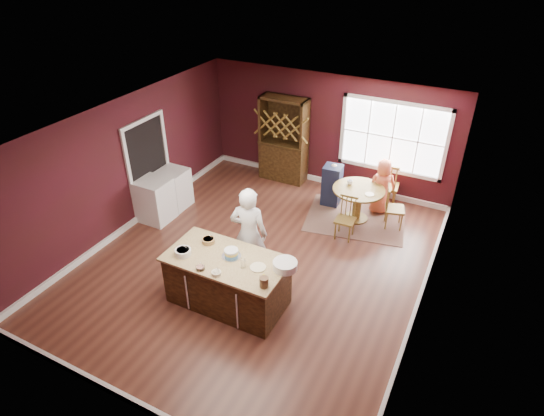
# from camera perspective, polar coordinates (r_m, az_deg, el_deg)

# --- Properties ---
(room_shell) EXTENTS (7.00, 7.00, 7.00)m
(room_shell) POSITION_cam_1_polar(r_m,az_deg,el_deg) (7.98, -1.88, 1.09)
(room_shell) COLOR brown
(room_shell) RESTS_ON ground
(window) EXTENTS (2.36, 0.10, 1.66)m
(window) POSITION_cam_1_polar(r_m,az_deg,el_deg) (10.41, 14.90, 8.57)
(window) COLOR white
(window) RESTS_ON room_shell
(doorway) EXTENTS (0.08, 1.26, 2.13)m
(doorway) POSITION_cam_1_polar(r_m,az_deg,el_deg) (10.13, -15.16, 4.90)
(doorway) COLOR white
(doorway) RESTS_ON room_shell
(kitchen_island) EXTENTS (1.98, 1.03, 0.92)m
(kitchen_island) POSITION_cam_1_polar(r_m,az_deg,el_deg) (7.63, -5.57, -9.15)
(kitchen_island) COLOR black
(kitchen_island) RESTS_ON ground
(dining_table) EXTENTS (1.10, 1.10, 0.75)m
(dining_table) POSITION_cam_1_polar(r_m,az_deg,el_deg) (9.81, 10.73, 1.29)
(dining_table) COLOR brown
(dining_table) RESTS_ON ground
(baker) EXTENTS (0.74, 0.57, 1.80)m
(baker) POSITION_cam_1_polar(r_m,az_deg,el_deg) (7.87, -2.91, -3.30)
(baker) COLOR silver
(baker) RESTS_ON ground
(layer_cake) EXTENTS (0.32, 0.32, 0.13)m
(layer_cake) POSITION_cam_1_polar(r_m,az_deg,el_deg) (7.32, -5.13, -5.66)
(layer_cake) COLOR silver
(layer_cake) RESTS_ON kitchen_island
(bowl_blue) EXTENTS (0.26, 0.26, 0.10)m
(bowl_blue) POSITION_cam_1_polar(r_m,az_deg,el_deg) (7.48, -11.09, -5.44)
(bowl_blue) COLOR white
(bowl_blue) RESTS_ON kitchen_island
(bowl_yellow) EXTENTS (0.22, 0.22, 0.08)m
(bowl_yellow) POSITION_cam_1_polar(r_m,az_deg,el_deg) (7.68, -7.98, -4.06)
(bowl_yellow) COLOR brown
(bowl_yellow) RESTS_ON kitchen_island
(bowl_pink) EXTENTS (0.15, 0.15, 0.05)m
(bowl_pink) POSITION_cam_1_polar(r_m,az_deg,el_deg) (7.15, -8.99, -7.43)
(bowl_pink) COLOR white
(bowl_pink) RESTS_ON kitchen_island
(bowl_olive) EXTENTS (0.15, 0.15, 0.06)m
(bowl_olive) POSITION_cam_1_polar(r_m,az_deg,el_deg) (7.01, -7.00, -8.11)
(bowl_olive) COLOR #F8F0AF
(bowl_olive) RESTS_ON kitchen_island
(drinking_glass) EXTENTS (0.08, 0.08, 0.16)m
(drinking_glass) POSITION_cam_1_polar(r_m,az_deg,el_deg) (7.07, -3.64, -6.93)
(drinking_glass) COLOR silver
(drinking_glass) RESTS_ON kitchen_island
(dinner_plate) EXTENTS (0.26, 0.26, 0.02)m
(dinner_plate) POSITION_cam_1_polar(r_m,az_deg,el_deg) (7.10, -1.78, -7.45)
(dinner_plate) COLOR beige
(dinner_plate) RESTS_ON kitchen_island
(white_tub) EXTENTS (0.38, 0.38, 0.13)m
(white_tub) POSITION_cam_1_polar(r_m,az_deg,el_deg) (7.05, 1.65, -7.20)
(white_tub) COLOR white
(white_tub) RESTS_ON kitchen_island
(stoneware_crock) EXTENTS (0.14, 0.14, 0.16)m
(stoneware_crock) POSITION_cam_1_polar(r_m,az_deg,el_deg) (6.72, -1.01, -9.28)
(stoneware_crock) COLOR #523626
(stoneware_crock) RESTS_ON kitchen_island
(toy_figurine) EXTENTS (0.05, 0.05, 0.08)m
(toy_figurine) POSITION_cam_1_polar(r_m,az_deg,el_deg) (6.88, -1.04, -8.62)
(toy_figurine) COLOR yellow
(toy_figurine) RESTS_ON kitchen_island
(rug) EXTENTS (2.34, 1.96, 0.01)m
(rug) POSITION_cam_1_polar(r_m,az_deg,el_deg) (10.08, 10.44, -1.30)
(rug) COLOR brown
(rug) RESTS_ON ground
(chair_east) EXTENTS (0.48, 0.49, 0.95)m
(chair_east) POSITION_cam_1_polar(r_m,az_deg,el_deg) (9.76, 15.19, 0.10)
(chair_east) COLOR #995F29
(chair_east) RESTS_ON ground
(chair_south) EXTENTS (0.40, 0.38, 0.91)m
(chair_south) POSITION_cam_1_polar(r_m,az_deg,el_deg) (9.21, 9.19, -1.29)
(chair_south) COLOR brown
(chair_south) RESTS_ON ground
(chair_north) EXTENTS (0.50, 0.48, 1.09)m
(chair_north) POSITION_cam_1_polar(r_m,az_deg,el_deg) (10.45, 14.35, 2.93)
(chair_north) COLOR brown
(chair_north) RESTS_ON ground
(seated_woman) EXTENTS (0.73, 0.65, 1.26)m
(seated_woman) POSITION_cam_1_polar(r_m,az_deg,el_deg) (10.15, 13.63, 2.65)
(seated_woman) COLOR #EC6D47
(seated_woman) RESTS_ON ground
(high_chair) EXTENTS (0.43, 0.43, 0.98)m
(high_chair) POSITION_cam_1_polar(r_m,az_deg,el_deg) (10.32, 7.52, 2.97)
(high_chair) COLOR black
(high_chair) RESTS_ON ground
(toddler) EXTENTS (0.18, 0.14, 0.26)m
(toddler) POSITION_cam_1_polar(r_m,az_deg,el_deg) (10.16, 7.46, 4.50)
(toddler) COLOR #8CA5BF
(toddler) RESTS_ON high_chair
(table_plate) EXTENTS (0.19, 0.19, 0.01)m
(table_plate) POSITION_cam_1_polar(r_m,az_deg,el_deg) (9.52, 12.14, 1.69)
(table_plate) COLOR beige
(table_plate) RESTS_ON dining_table
(table_cup) EXTENTS (0.16, 0.16, 0.10)m
(table_cup) POSITION_cam_1_polar(r_m,az_deg,el_deg) (9.82, 9.76, 3.21)
(table_cup) COLOR white
(table_cup) RESTS_ON dining_table
(hutch) EXTENTS (1.14, 0.48, 2.10)m
(hutch) POSITION_cam_1_polar(r_m,az_deg,el_deg) (11.09, 1.47, 8.56)
(hutch) COLOR black
(hutch) RESTS_ON ground
(washer) EXTENTS (0.65, 0.62, 0.94)m
(washer) POSITION_cam_1_polar(r_m,az_deg,el_deg) (9.98, -14.44, 0.94)
(washer) COLOR white
(washer) RESTS_ON ground
(dryer) EXTENTS (0.61, 0.59, 0.89)m
(dryer) POSITION_cam_1_polar(r_m,az_deg,el_deg) (10.41, -12.21, 2.44)
(dryer) COLOR white
(dryer) RESTS_ON ground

